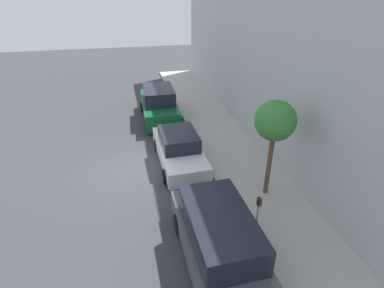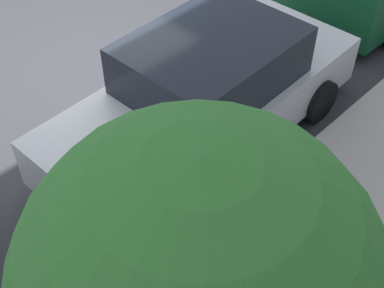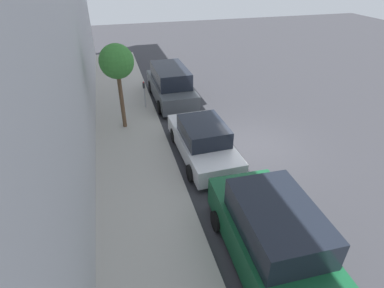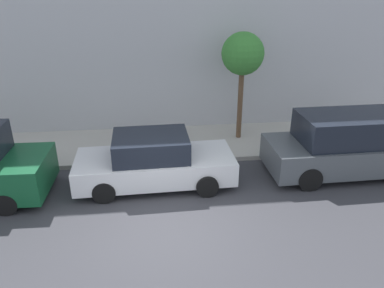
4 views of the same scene
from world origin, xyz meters
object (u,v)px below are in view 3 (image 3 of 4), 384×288
Objects in this scene: parked_minivan_nearest at (171,85)px; parking_meter_near at (144,92)px; parked_sedan_second at (203,141)px; parked_suv_third at (273,239)px; street_tree at (117,63)px.

parking_meter_near is (1.57, 0.87, 0.09)m from parked_minivan_nearest.
parked_suv_third reaches higher than parked_sedan_second.
parking_meter_near is at bearing 29.02° from parked_minivan_nearest.
parked_minivan_nearest is 1.09× the size of parked_sedan_second.
parked_suv_third is 10.44m from parking_meter_near.
parked_minivan_nearest reaches higher than parking_meter_near.
street_tree is at bearing 44.36° from parked_minivan_nearest.
parking_meter_near is 3.09m from street_tree.
parking_meter_near is (1.83, -10.28, 0.08)m from parked_suv_third.
parked_suv_third reaches higher than parking_meter_near.
parked_suv_third is at bearing 100.07° from parking_meter_near.
parked_suv_third is 9.23m from street_tree.
street_tree is (2.84, -3.15, 2.43)m from parked_sedan_second.
parked_minivan_nearest is 4.50m from street_tree.
parking_meter_near is at bearing -123.30° from street_tree.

